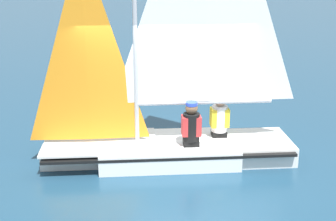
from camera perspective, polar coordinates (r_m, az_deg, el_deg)
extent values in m
plane|color=navy|center=(8.82, 0.00, -5.90)|extent=(260.00, 260.00, 0.00)
cube|color=white|center=(8.75, 0.00, -4.84)|extent=(2.84, 2.61, 0.35)
cube|color=white|center=(8.80, -11.62, -5.11)|extent=(1.30, 1.24, 0.35)
cube|color=white|center=(9.06, 11.27, -4.40)|extent=(1.54, 1.57, 0.35)
cube|color=black|center=(8.71, 0.00, -4.16)|extent=(4.41, 3.78, 0.05)
cube|color=silver|center=(8.67, -8.27, -3.86)|extent=(2.40, 2.25, 0.04)
cylinder|color=#B7B7BC|center=(8.52, 4.48, 1.01)|extent=(2.03, 1.53, 0.07)
pyramid|color=orange|center=(8.20, -10.02, 7.83)|extent=(1.26, 0.95, 3.42)
cube|color=black|center=(9.25, 14.71, -4.53)|extent=(0.08, 0.07, 0.25)
cube|color=black|center=(8.57, 2.81, -4.98)|extent=(0.37, 0.36, 0.45)
cylinder|color=black|center=(8.40, 2.85, -1.99)|extent=(0.42, 0.42, 0.50)
cube|color=red|center=(8.39, 2.86, -1.83)|extent=(0.43, 0.41, 0.35)
sphere|color=brown|center=(8.29, 2.89, 0.28)|extent=(0.22, 0.22, 0.22)
cylinder|color=blue|center=(8.26, 2.90, 0.82)|extent=(0.29, 0.29, 0.06)
cube|color=black|center=(9.05, 6.19, -3.82)|extent=(0.37, 0.36, 0.45)
cylinder|color=white|center=(8.88, 6.29, -0.97)|extent=(0.42, 0.42, 0.50)
cube|color=yellow|center=(8.87, 6.30, -0.81)|extent=(0.43, 0.41, 0.35)
sphere|color=tan|center=(8.78, 6.37, 1.19)|extent=(0.22, 0.22, 0.22)
cylinder|color=blue|center=(8.75, 6.39, 1.71)|extent=(0.29, 0.29, 0.06)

